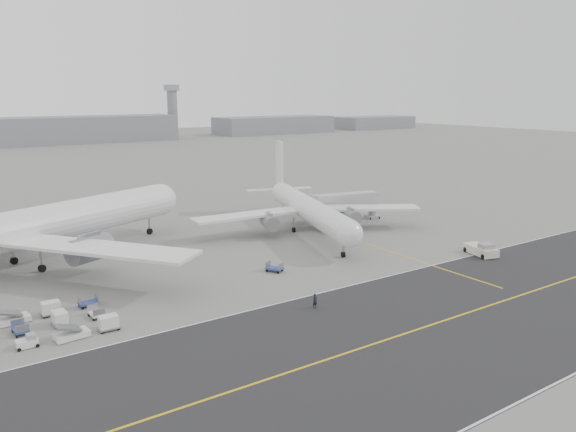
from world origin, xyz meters
TOP-DOWN VIEW (x-y plane):
  - ground at (0.00, 0.00)m, footprint 700.00×700.00m
  - taxiway at (5.02, -17.98)m, footprint 220.00×59.00m
  - horizon_buildings at (30.00, 260.00)m, footprint 520.00×28.00m
  - control_tower at (100.00, 265.00)m, footprint 7.00×7.00m
  - airliner_a at (-22.33, 32.30)m, footprint 59.49×58.21m
  - airliner_b at (26.94, 26.78)m, footprint 44.01×44.90m
  - pushback_tug at (41.28, -2.84)m, footprint 4.26×7.96m
  - jet_bridge at (38.66, 29.76)m, footprint 16.36×6.19m
  - gse_cluster at (-27.93, 6.18)m, footprint 24.98×15.87m
  - stray_dolly at (7.89, 9.15)m, footprint 2.53×2.91m
  - ground_crew_a at (4.08, -6.14)m, footprint 0.74×0.53m

SIDE VIEW (x-z plane):
  - ground at x=0.00m, z-range 0.00..0.00m
  - horizon_buildings at x=30.00m, z-range -14.00..14.00m
  - gse_cluster at x=-27.93m, z-range -0.91..0.91m
  - stray_dolly at x=7.89m, z-range -0.76..0.76m
  - taxiway at x=5.02m, z-range -0.01..0.03m
  - pushback_tug at x=41.28m, z-range -0.20..2.05m
  - ground_crew_a at x=4.08m, z-range 0.00..1.92m
  - jet_bridge at x=38.66m, z-range 1.20..7.31m
  - airliner_b at x=26.94m, z-range -3.38..12.61m
  - airliner_a at x=-22.33m, z-range -4.60..17.06m
  - control_tower at x=100.00m, z-range 0.63..31.88m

